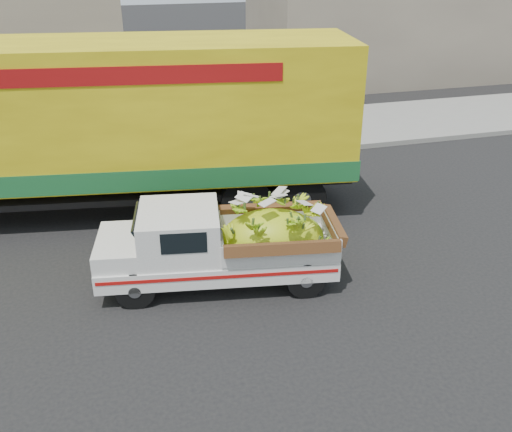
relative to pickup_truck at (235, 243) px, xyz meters
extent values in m
plane|color=black|center=(-1.98, 0.61, -0.79)|extent=(100.00, 100.00, 0.00)
cube|color=gray|center=(-1.98, 6.19, -0.71)|extent=(60.00, 0.25, 0.15)
cube|color=gray|center=(-1.98, 8.29, -0.72)|extent=(60.00, 4.00, 0.14)
cube|color=gray|center=(12.02, 15.19, 2.21)|extent=(14.00, 6.00, 6.00)
cylinder|color=black|center=(-1.83, -0.35, -0.45)|extent=(0.70, 0.30, 0.67)
cylinder|color=black|center=(-1.62, 0.93, -0.45)|extent=(0.70, 0.30, 0.67)
cylinder|color=black|center=(1.05, -0.83, -0.45)|extent=(0.70, 0.30, 0.67)
cylinder|color=black|center=(1.26, 0.44, -0.45)|extent=(0.70, 0.30, 0.67)
cube|color=silver|center=(-0.33, 0.06, -0.29)|extent=(4.35, 2.17, 0.35)
cube|color=#A50F0C|center=(-0.45, -0.69, -0.24)|extent=(4.03, 0.68, 0.06)
cube|color=silver|center=(-2.34, 0.39, -0.39)|extent=(0.33, 1.47, 0.12)
cube|color=silver|center=(-2.01, 0.34, 0.04)|extent=(0.98, 1.52, 0.32)
cube|color=silver|center=(-0.96, 0.16, 0.28)|extent=(1.59, 1.65, 0.80)
cube|color=black|center=(-0.99, -0.57, 0.43)|extent=(0.75, 0.13, 0.37)
cube|color=silver|center=(0.72, -0.12, 0.10)|extent=(2.26, 1.82, 0.45)
ellipsoid|color=yellow|center=(0.63, -0.11, 0.01)|extent=(2.02, 1.49, 1.13)
cylinder|color=black|center=(1.98, 2.04, -0.24)|extent=(1.14, 0.48, 1.10)
cylinder|color=black|center=(2.28, 4.02, -0.24)|extent=(1.14, 0.48, 1.10)
cylinder|color=black|center=(0.79, 2.22, -0.24)|extent=(1.14, 0.48, 1.10)
cylinder|color=black|center=(1.10, 4.20, -0.24)|extent=(1.14, 0.48, 1.10)
cube|color=black|center=(-2.51, 3.74, -0.01)|extent=(12.01, 2.80, 0.36)
cube|color=gold|center=(-2.51, 3.74, 1.59)|extent=(12.00, 4.25, 2.84)
cube|color=#1A5C2B|center=(-2.51, 3.74, 0.42)|extent=(12.07, 4.28, 0.45)
cube|color=maroon|center=(-2.70, 2.49, 2.56)|extent=(8.31, 1.29, 0.35)
camera|label=1|loc=(-2.07, -8.69, 4.86)|focal=40.00mm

